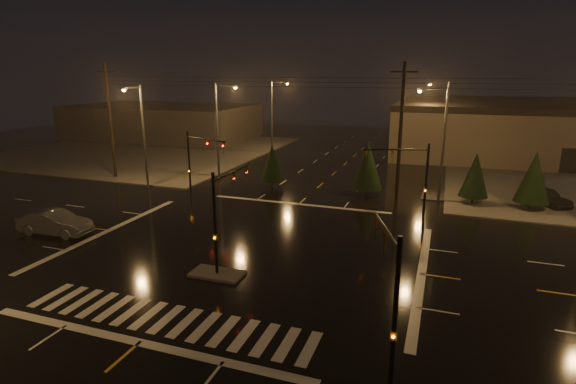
# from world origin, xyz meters

# --- Properties ---
(ground) EXTENTS (140.00, 140.00, 0.00)m
(ground) POSITION_xyz_m (0.00, 0.00, 0.00)
(ground) COLOR black
(ground) RESTS_ON ground
(sidewalk_nw) EXTENTS (36.00, 36.00, 0.12)m
(sidewalk_nw) POSITION_xyz_m (-30.00, 30.00, 0.06)
(sidewalk_nw) COLOR #4E4B45
(sidewalk_nw) RESTS_ON ground
(median_island) EXTENTS (3.00, 1.60, 0.15)m
(median_island) POSITION_xyz_m (0.00, -4.00, 0.07)
(median_island) COLOR #4E4B45
(median_island) RESTS_ON ground
(crosswalk) EXTENTS (15.00, 2.60, 0.01)m
(crosswalk) POSITION_xyz_m (0.00, -9.00, 0.01)
(crosswalk) COLOR beige
(crosswalk) RESTS_ON ground
(stop_bar_near) EXTENTS (16.00, 0.50, 0.01)m
(stop_bar_near) POSITION_xyz_m (0.00, -11.00, 0.01)
(stop_bar_near) COLOR beige
(stop_bar_near) RESTS_ON ground
(stop_bar_far) EXTENTS (16.00, 0.50, 0.01)m
(stop_bar_far) POSITION_xyz_m (0.00, 11.00, 0.01)
(stop_bar_far) COLOR beige
(stop_bar_far) RESTS_ON ground
(commercial_block) EXTENTS (30.00, 18.00, 5.60)m
(commercial_block) POSITION_xyz_m (-35.00, 42.00, 2.80)
(commercial_block) COLOR #3B3734
(commercial_block) RESTS_ON ground
(signal_mast_median) EXTENTS (0.25, 4.59, 6.00)m
(signal_mast_median) POSITION_xyz_m (0.00, -3.07, 3.75)
(signal_mast_median) COLOR black
(signal_mast_median) RESTS_ON ground
(signal_mast_ne) EXTENTS (4.84, 1.86, 6.00)m
(signal_mast_ne) POSITION_xyz_m (9.50, 10.14, 3.79)
(signal_mast_ne) COLOR black
(signal_mast_ne) RESTS_ON ground
(signal_mast_nw) EXTENTS (4.84, 1.86, 6.00)m
(signal_mast_nw) POSITION_xyz_m (-9.50, 10.14, 3.79)
(signal_mast_nw) COLOR black
(signal_mast_nw) RESTS_ON ground
(signal_mast_se) EXTENTS (1.55, 3.87, 6.00)m
(signal_mast_se) POSITION_xyz_m (10.23, -9.75, 3.71)
(signal_mast_se) COLOR black
(signal_mast_se) RESTS_ON ground
(streetlight_1) EXTENTS (2.77, 0.32, 10.00)m
(streetlight_1) POSITION_xyz_m (-11.18, 18.00, 5.80)
(streetlight_1) COLOR #38383A
(streetlight_1) RESTS_ON ground
(streetlight_2) EXTENTS (2.77, 0.32, 10.00)m
(streetlight_2) POSITION_xyz_m (-11.18, 34.00, 5.80)
(streetlight_2) COLOR #38383A
(streetlight_2) RESTS_ON ground
(streetlight_3) EXTENTS (2.77, 0.32, 10.00)m
(streetlight_3) POSITION_xyz_m (11.18, 16.00, 5.80)
(streetlight_3) COLOR #38383A
(streetlight_3) RESTS_ON ground
(streetlight_4) EXTENTS (2.77, 0.32, 10.00)m
(streetlight_4) POSITION_xyz_m (11.18, 36.00, 5.80)
(streetlight_4) COLOR #38383A
(streetlight_4) RESTS_ON ground
(streetlight_5) EXTENTS (0.32, 2.77, 10.00)m
(streetlight_5) POSITION_xyz_m (-16.00, 11.18, 5.80)
(streetlight_5) COLOR #38383A
(streetlight_5) RESTS_ON ground
(utility_pole_0) EXTENTS (2.20, 0.32, 12.00)m
(utility_pole_0) POSITION_xyz_m (-22.00, 14.00, 6.13)
(utility_pole_0) COLOR black
(utility_pole_0) RESTS_ON ground
(utility_pole_1) EXTENTS (2.20, 0.32, 12.00)m
(utility_pole_1) POSITION_xyz_m (8.00, 14.00, 6.13)
(utility_pole_1) COLOR black
(utility_pole_1) RESTS_ON ground
(conifer_0) EXTENTS (2.46, 2.46, 4.54)m
(conifer_0) POSITION_xyz_m (14.31, 16.11, 2.62)
(conifer_0) COLOR black
(conifer_0) RESTS_ON ground
(conifer_1) EXTENTS (2.74, 2.74, 4.98)m
(conifer_1) POSITION_xyz_m (18.79, 15.87, 2.84)
(conifer_1) COLOR black
(conifer_1) RESTS_ON ground
(conifer_3) EXTENTS (2.34, 2.34, 4.36)m
(conifer_3) POSITION_xyz_m (-4.33, 15.74, 2.53)
(conifer_3) COLOR black
(conifer_3) RESTS_ON ground
(conifer_4) EXTENTS (2.81, 2.81, 5.09)m
(conifer_4) POSITION_xyz_m (5.08, 15.86, 2.89)
(conifer_4) COLOR black
(conifer_4) RESTS_ON ground
(car_parked) EXTENTS (4.25, 4.85, 1.58)m
(car_parked) POSITION_xyz_m (20.27, 17.88, 0.79)
(car_parked) COLOR black
(car_parked) RESTS_ON ground
(car_crossing) EXTENTS (5.33, 2.28, 1.71)m
(car_crossing) POSITION_xyz_m (-13.99, -1.87, 0.85)
(car_crossing) COLOR #505257
(car_crossing) RESTS_ON ground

